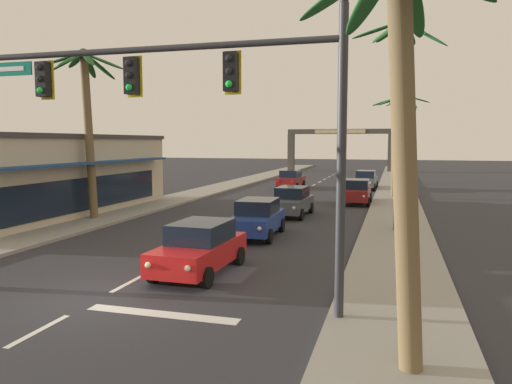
{
  "coord_description": "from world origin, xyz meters",
  "views": [
    {
      "loc": [
        7.65,
        -11.31,
        4.25
      ],
      "look_at": [
        2.19,
        8.0,
        2.2
      ],
      "focal_mm": 34.45,
      "sensor_mm": 36.0,
      "label": 1
    }
  ],
  "objects_px": {
    "palm_right_second": "(400,90)",
    "town_gateway_arch": "(340,144)",
    "traffic_signal_mast": "(196,98)",
    "sedan_parked_mid_kerb": "(366,180)",
    "sedan_third_in_queue": "(257,218)",
    "sedan_fifth_in_queue": "(292,201)",
    "palm_right_farthest": "(405,118)",
    "sedan_parked_nearest_kerb": "(356,191)",
    "sedan_lead_at_stop_bar": "(200,247)",
    "sedan_oncoming_far": "(291,179)",
    "palm_right_third": "(394,127)",
    "palm_right_nearest": "(402,77)",
    "storefront_strip_left": "(33,175)",
    "palm_left_second": "(87,104)"
  },
  "relations": [
    {
      "from": "palm_right_second",
      "to": "town_gateway_arch",
      "type": "xyz_separation_m",
      "value": [
        -7.78,
        47.67,
        -2.58
      ]
    },
    {
      "from": "traffic_signal_mast",
      "to": "sedan_parked_mid_kerb",
      "type": "relative_size",
      "value": 2.4
    },
    {
      "from": "sedan_third_in_queue",
      "to": "traffic_signal_mast",
      "type": "bearing_deg",
      "value": -83.25
    },
    {
      "from": "sedan_fifth_in_queue",
      "to": "palm_right_farthest",
      "type": "xyz_separation_m",
      "value": [
        6.55,
        25.47,
        5.85
      ]
    },
    {
      "from": "sedan_parked_nearest_kerb",
      "to": "palm_right_second",
      "type": "height_order",
      "value": "palm_right_second"
    },
    {
      "from": "sedan_lead_at_stop_bar",
      "to": "sedan_oncoming_far",
      "type": "relative_size",
      "value": 1.0
    },
    {
      "from": "palm_right_third",
      "to": "sedan_fifth_in_queue",
      "type": "bearing_deg",
      "value": -117.04
    },
    {
      "from": "palm_right_third",
      "to": "palm_right_farthest",
      "type": "distance_m",
      "value": 14.79
    },
    {
      "from": "sedan_oncoming_far",
      "to": "sedan_parked_mid_kerb",
      "type": "distance_m",
      "value": 6.74
    },
    {
      "from": "traffic_signal_mast",
      "to": "sedan_third_in_queue",
      "type": "bearing_deg",
      "value": 96.75
    },
    {
      "from": "palm_right_nearest",
      "to": "palm_right_farthest",
      "type": "xyz_separation_m",
      "value": [
        0.82,
        44.06,
        1.34
      ]
    },
    {
      "from": "sedan_fifth_in_queue",
      "to": "palm_right_second",
      "type": "distance_m",
      "value": 9.02
    },
    {
      "from": "sedan_lead_at_stop_bar",
      "to": "town_gateway_arch",
      "type": "distance_m",
      "value": 56.96
    },
    {
      "from": "sedan_lead_at_stop_bar",
      "to": "town_gateway_arch",
      "type": "xyz_separation_m",
      "value": [
        -1.66,
        56.85,
        3.16
      ]
    },
    {
      "from": "sedan_third_in_queue",
      "to": "sedan_parked_mid_kerb",
      "type": "height_order",
      "value": "same"
    },
    {
      "from": "sedan_third_in_queue",
      "to": "sedan_fifth_in_queue",
      "type": "height_order",
      "value": "same"
    },
    {
      "from": "sedan_oncoming_far",
      "to": "palm_right_nearest",
      "type": "bearing_deg",
      "value": -75.3
    },
    {
      "from": "palm_right_second",
      "to": "palm_right_third",
      "type": "relative_size",
      "value": 1.29
    },
    {
      "from": "storefront_strip_left",
      "to": "sedan_lead_at_stop_bar",
      "type": "bearing_deg",
      "value": -33.23
    },
    {
      "from": "sedan_third_in_queue",
      "to": "town_gateway_arch",
      "type": "relative_size",
      "value": 0.3
    },
    {
      "from": "sedan_parked_nearest_kerb",
      "to": "palm_right_nearest",
      "type": "height_order",
      "value": "palm_right_nearest"
    },
    {
      "from": "palm_right_farthest",
      "to": "storefront_strip_left",
      "type": "relative_size",
      "value": 0.51
    },
    {
      "from": "sedan_parked_mid_kerb",
      "to": "traffic_signal_mast",
      "type": "bearing_deg",
      "value": -93.86
    },
    {
      "from": "palm_right_third",
      "to": "storefront_strip_left",
      "type": "bearing_deg",
      "value": -144.02
    },
    {
      "from": "sedan_oncoming_far",
      "to": "traffic_signal_mast",
      "type": "bearing_deg",
      "value": -82.37
    },
    {
      "from": "sedan_parked_mid_kerb",
      "to": "storefront_strip_left",
      "type": "bearing_deg",
      "value": -129.71
    },
    {
      "from": "sedan_fifth_in_queue",
      "to": "palm_right_nearest",
      "type": "bearing_deg",
      "value": -72.86
    },
    {
      "from": "traffic_signal_mast",
      "to": "palm_right_second",
      "type": "distance_m",
      "value": 13.31
    },
    {
      "from": "town_gateway_arch",
      "to": "palm_right_nearest",
      "type": "bearing_deg",
      "value": -82.93
    },
    {
      "from": "sedan_lead_at_stop_bar",
      "to": "storefront_strip_left",
      "type": "xyz_separation_m",
      "value": [
        -14.17,
        9.29,
        1.49
      ]
    },
    {
      "from": "palm_right_third",
      "to": "town_gateway_arch",
      "type": "relative_size",
      "value": 0.51
    },
    {
      "from": "palm_right_second",
      "to": "town_gateway_arch",
      "type": "relative_size",
      "value": 0.65
    },
    {
      "from": "sedan_lead_at_stop_bar",
      "to": "palm_right_nearest",
      "type": "height_order",
      "value": "palm_right_nearest"
    },
    {
      "from": "palm_right_third",
      "to": "town_gateway_arch",
      "type": "distance_m",
      "value": 33.89
    },
    {
      "from": "sedan_oncoming_far",
      "to": "sedan_third_in_queue",
      "type": "bearing_deg",
      "value": -81.99
    },
    {
      "from": "sedan_lead_at_stop_bar",
      "to": "palm_right_third",
      "type": "distance_m",
      "value": 24.94
    },
    {
      "from": "palm_right_second",
      "to": "sedan_parked_mid_kerb",
      "type": "bearing_deg",
      "value": 96.92
    },
    {
      "from": "sedan_parked_nearest_kerb",
      "to": "town_gateway_arch",
      "type": "height_order",
      "value": "town_gateway_arch"
    },
    {
      "from": "sedan_lead_at_stop_bar",
      "to": "sedan_parked_nearest_kerb",
      "type": "bearing_deg",
      "value": 79.9
    },
    {
      "from": "sedan_lead_at_stop_bar",
      "to": "sedan_third_in_queue",
      "type": "relative_size",
      "value": 1.0
    },
    {
      "from": "storefront_strip_left",
      "to": "palm_right_second",
      "type": "bearing_deg",
      "value": -0.32
    },
    {
      "from": "palm_left_second",
      "to": "palm_right_farthest",
      "type": "relative_size",
      "value": 1.0
    },
    {
      "from": "sedan_lead_at_stop_bar",
      "to": "palm_right_second",
      "type": "bearing_deg",
      "value": 56.27
    },
    {
      "from": "sedan_oncoming_far",
      "to": "storefront_strip_left",
      "type": "relative_size",
      "value": 0.25
    },
    {
      "from": "palm_right_second",
      "to": "palm_right_farthest",
      "type": "height_order",
      "value": "palm_right_second"
    },
    {
      "from": "sedan_fifth_in_queue",
      "to": "town_gateway_arch",
      "type": "bearing_deg",
      "value": 92.62
    },
    {
      "from": "traffic_signal_mast",
      "to": "storefront_strip_left",
      "type": "relative_size",
      "value": 0.61
    },
    {
      "from": "sedan_third_in_queue",
      "to": "sedan_oncoming_far",
      "type": "xyz_separation_m",
      "value": [
        -3.25,
        23.1,
        0.0
      ]
    },
    {
      "from": "traffic_signal_mast",
      "to": "sedan_lead_at_stop_bar",
      "type": "bearing_deg",
      "value": 111.62
    },
    {
      "from": "sedan_oncoming_far",
      "to": "storefront_strip_left",
      "type": "bearing_deg",
      "value": -118.47
    }
  ]
}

